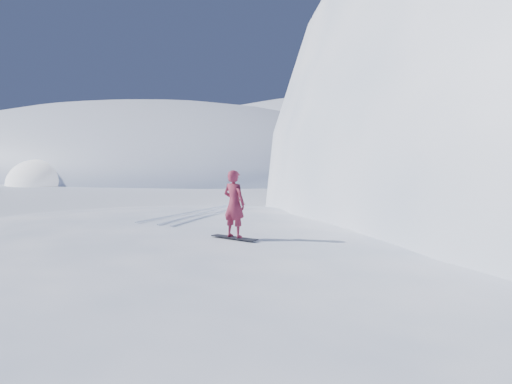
% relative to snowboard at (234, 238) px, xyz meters
% --- Properties ---
extents(ground, '(400.00, 400.00, 0.00)m').
position_rel_snowboard_xyz_m(ground, '(-2.27, -1.03, -2.41)').
color(ground, white).
rests_on(ground, ground).
extents(near_ridge, '(36.00, 28.00, 4.80)m').
position_rel_snowboard_xyz_m(near_ridge, '(-1.27, 1.97, -2.41)').
color(near_ridge, white).
rests_on(near_ridge, ground).
extents(far_ridge_a, '(120.00, 70.00, 28.00)m').
position_rel_snowboard_xyz_m(far_ridge_a, '(-72.27, 58.97, -2.41)').
color(far_ridge_a, white).
rests_on(far_ridge_a, ground).
extents(far_ridge_c, '(140.00, 90.00, 36.00)m').
position_rel_snowboard_xyz_m(far_ridge_c, '(-42.27, 108.97, -2.41)').
color(far_ridge_c, white).
rests_on(far_ridge_c, ground).
extents(wind_bumps, '(16.00, 14.40, 1.00)m').
position_rel_snowboard_xyz_m(wind_bumps, '(-2.83, 1.09, -2.41)').
color(wind_bumps, white).
rests_on(wind_bumps, ground).
extents(snowboard, '(1.34, 0.30, 0.02)m').
position_rel_snowboard_xyz_m(snowboard, '(0.00, 0.00, 0.00)').
color(snowboard, black).
rests_on(snowboard, near_ridge).
extents(snowboarder, '(0.64, 0.43, 1.70)m').
position_rel_snowboard_xyz_m(snowboarder, '(0.00, 0.00, 0.86)').
color(snowboarder, maroon).
rests_on(snowboarder, snowboard).
extents(vapor_plume, '(9.37, 7.50, 6.56)m').
position_rel_snowboard_xyz_m(vapor_plume, '(-51.64, 27.92, -2.41)').
color(vapor_plume, white).
rests_on(vapor_plume, ground).
extents(board_tracks, '(1.98, 5.98, 0.04)m').
position_rel_snowboard_xyz_m(board_tracks, '(-3.87, 3.45, 0.01)').
color(board_tracks, silver).
rests_on(board_tracks, ground).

